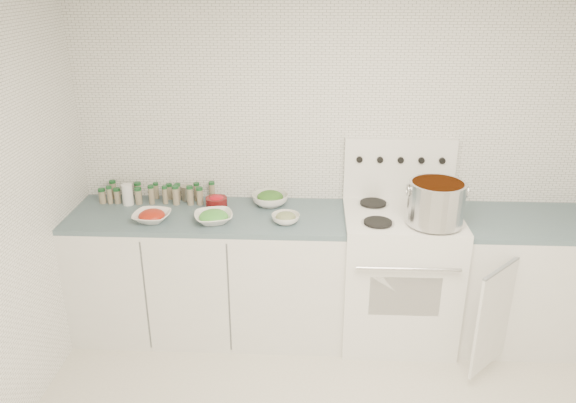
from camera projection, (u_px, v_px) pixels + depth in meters
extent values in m
cube|color=white|center=(330.00, 152.00, 3.90)|extent=(3.50, 0.02, 2.50)
cube|color=white|center=(211.00, 275.00, 3.95)|extent=(1.85, 0.62, 0.86)
cube|color=#425963|center=(207.00, 216.00, 3.78)|extent=(1.85, 0.62, 0.03)
cube|color=white|center=(398.00, 277.00, 3.87)|extent=(0.76, 0.65, 0.92)
cube|color=black|center=(405.00, 296.00, 3.56)|extent=(0.45, 0.01, 0.28)
cylinder|color=silver|center=(409.00, 269.00, 3.44)|extent=(0.65, 0.02, 0.02)
cube|color=white|center=(403.00, 215.00, 3.69)|extent=(0.76, 0.65, 0.01)
cube|color=white|center=(399.00, 168.00, 3.88)|extent=(0.76, 0.06, 0.43)
cylinder|color=silver|center=(378.00, 223.00, 3.55)|extent=(0.21, 0.21, 0.01)
cylinder|color=black|center=(378.00, 222.00, 3.55)|extent=(0.18, 0.18, 0.01)
cylinder|color=silver|center=(435.00, 224.00, 3.53)|extent=(0.21, 0.21, 0.01)
cylinder|color=black|center=(435.00, 223.00, 3.53)|extent=(0.18, 0.18, 0.01)
cylinder|color=silver|center=(373.00, 204.00, 3.84)|extent=(0.21, 0.21, 0.01)
cylinder|color=black|center=(373.00, 203.00, 3.84)|extent=(0.18, 0.18, 0.01)
cylinder|color=silver|center=(426.00, 205.00, 3.83)|extent=(0.21, 0.21, 0.01)
cylinder|color=black|center=(426.00, 204.00, 3.83)|extent=(0.18, 0.18, 0.01)
cylinder|color=black|center=(359.00, 159.00, 3.83)|extent=(0.04, 0.02, 0.04)
cylinder|color=black|center=(380.00, 160.00, 3.83)|extent=(0.04, 0.02, 0.04)
cylinder|color=black|center=(401.00, 160.00, 3.82)|extent=(0.04, 0.02, 0.04)
cylinder|color=black|center=(421.00, 160.00, 3.82)|extent=(0.04, 0.02, 0.04)
cylinder|color=black|center=(442.00, 161.00, 3.81)|extent=(0.04, 0.02, 0.04)
cube|color=white|center=(518.00, 282.00, 3.86)|extent=(0.89, 0.62, 0.86)
cube|color=#425963|center=(528.00, 222.00, 3.69)|extent=(0.89, 0.62, 0.03)
cube|color=white|center=(493.00, 318.00, 3.45)|extent=(0.29, 0.30, 0.70)
cylinder|color=silver|center=(436.00, 203.00, 3.48)|extent=(0.35, 0.35, 0.27)
cylinder|color=orange|center=(438.00, 185.00, 3.43)|extent=(0.32, 0.32, 0.03)
torus|color=silver|center=(408.00, 190.00, 3.46)|extent=(0.01, 0.08, 0.08)
torus|color=silver|center=(467.00, 191.00, 3.44)|extent=(0.01, 0.08, 0.08)
imported|color=white|center=(152.00, 217.00, 3.65)|extent=(0.26, 0.26, 0.06)
ellipsoid|color=#A0280D|center=(152.00, 215.00, 3.65)|extent=(0.17, 0.17, 0.08)
imported|color=white|center=(214.00, 218.00, 3.64)|extent=(0.30, 0.30, 0.06)
ellipsoid|color=green|center=(213.00, 216.00, 3.63)|extent=(0.18, 0.18, 0.08)
imported|color=white|center=(270.00, 199.00, 3.90)|extent=(0.33, 0.33, 0.08)
ellipsoid|color=#245A19|center=(270.00, 197.00, 3.90)|extent=(0.18, 0.18, 0.08)
imported|color=white|center=(286.00, 219.00, 3.63)|extent=(0.22, 0.22, 0.06)
ellipsoid|color=#33481D|center=(286.00, 216.00, 3.62)|extent=(0.13, 0.13, 0.06)
cylinder|color=#580F0F|center=(217.00, 203.00, 3.86)|extent=(0.15, 0.15, 0.07)
ellipsoid|color=red|center=(216.00, 199.00, 3.85)|extent=(0.11, 0.11, 0.05)
cylinder|color=white|center=(128.00, 195.00, 3.90)|extent=(0.10, 0.10, 0.15)
cylinder|color=gray|center=(187.00, 193.00, 3.98)|extent=(0.08, 0.08, 0.11)
cylinder|color=gray|center=(113.00, 191.00, 4.01)|extent=(0.04, 0.04, 0.12)
cylinder|color=#154B21|center=(112.00, 182.00, 3.99)|extent=(0.05, 0.05, 0.02)
cylinder|color=gray|center=(128.00, 192.00, 4.01)|extent=(0.04, 0.04, 0.09)
cylinder|color=#154B21|center=(127.00, 185.00, 3.99)|extent=(0.04, 0.04, 0.02)
cylinder|color=gray|center=(138.00, 192.00, 3.99)|extent=(0.05, 0.05, 0.11)
cylinder|color=#154B21|center=(137.00, 184.00, 3.97)|extent=(0.05, 0.05, 0.02)
cylinder|color=gray|center=(156.00, 192.00, 4.01)|extent=(0.04, 0.04, 0.10)
cylinder|color=#154B21|center=(156.00, 184.00, 3.99)|extent=(0.04, 0.04, 0.02)
cylinder|color=gray|center=(170.00, 193.00, 4.00)|extent=(0.04, 0.04, 0.10)
cylinder|color=#154B21|center=(169.00, 185.00, 3.98)|extent=(0.04, 0.04, 0.02)
cylinder|color=gray|center=(178.00, 193.00, 3.99)|extent=(0.04, 0.04, 0.10)
cylinder|color=#154B21|center=(177.00, 185.00, 3.96)|extent=(0.04, 0.04, 0.02)
cylinder|color=gray|center=(197.00, 193.00, 3.97)|extent=(0.04, 0.04, 0.11)
cylinder|color=#154B21|center=(196.00, 184.00, 3.95)|extent=(0.04, 0.04, 0.02)
cylinder|color=gray|center=(212.00, 192.00, 3.99)|extent=(0.04, 0.04, 0.11)
cylinder|color=#154B21|center=(212.00, 183.00, 3.97)|extent=(0.04, 0.04, 0.02)
cylinder|color=gray|center=(110.00, 196.00, 3.92)|extent=(0.04, 0.04, 0.11)
cylinder|color=#154B21|center=(109.00, 187.00, 3.90)|extent=(0.04, 0.04, 0.02)
cylinder|color=gray|center=(117.00, 197.00, 3.93)|extent=(0.04, 0.04, 0.09)
cylinder|color=#154B21|center=(117.00, 190.00, 3.91)|extent=(0.05, 0.05, 0.02)
cylinder|color=gray|center=(139.00, 197.00, 3.92)|extent=(0.05, 0.05, 0.10)
cylinder|color=#154B21|center=(138.00, 189.00, 3.89)|extent=(0.05, 0.05, 0.02)
cylinder|color=gray|center=(152.00, 196.00, 3.91)|extent=(0.04, 0.04, 0.12)
cylinder|color=#154B21|center=(151.00, 187.00, 3.89)|extent=(0.04, 0.04, 0.02)
cylinder|color=gray|center=(165.00, 196.00, 3.92)|extent=(0.04, 0.04, 0.11)
cylinder|color=#154B21|center=(164.00, 187.00, 3.90)|extent=(0.04, 0.04, 0.02)
cylinder|color=gray|center=(176.00, 196.00, 3.90)|extent=(0.05, 0.05, 0.12)
cylinder|color=#154B21|center=(175.00, 187.00, 3.88)|extent=(0.05, 0.05, 0.02)
cylinder|color=gray|center=(190.00, 197.00, 3.90)|extent=(0.04, 0.04, 0.12)
cylinder|color=#154B21|center=(190.00, 187.00, 3.87)|extent=(0.05, 0.05, 0.02)
cylinder|color=gray|center=(200.00, 197.00, 3.90)|extent=(0.05, 0.05, 0.11)
cylinder|color=#154B21|center=(199.00, 189.00, 3.88)|extent=(0.05, 0.05, 0.02)
cylinder|color=gray|center=(102.00, 197.00, 3.93)|extent=(0.05, 0.05, 0.09)
cylinder|color=#154B21|center=(101.00, 190.00, 3.91)|extent=(0.05, 0.05, 0.02)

